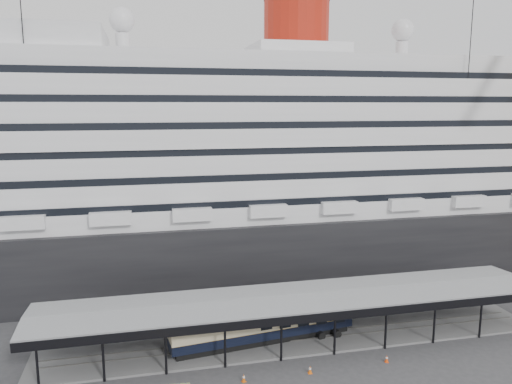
# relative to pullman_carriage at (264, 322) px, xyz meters

# --- Properties ---
(ground) EXTENTS (200.00, 200.00, 0.00)m
(ground) POSITION_rel_pullman_carriage_xyz_m (3.74, -5.00, -2.48)
(ground) COLOR #363638
(ground) RESTS_ON ground
(cruise_ship) EXTENTS (130.00, 30.00, 43.90)m
(cruise_ship) POSITION_rel_pullman_carriage_xyz_m (3.79, 27.00, 15.87)
(cruise_ship) COLOR black
(cruise_ship) RESTS_ON ground
(platform_canopy) EXTENTS (56.00, 9.18, 5.30)m
(platform_canopy) POSITION_rel_pullman_carriage_xyz_m (3.74, 0.00, -0.12)
(platform_canopy) COLOR slate
(platform_canopy) RESTS_ON ground
(pullman_carriage) EXTENTS (20.82, 5.37, 20.27)m
(pullman_carriage) POSITION_rel_pullman_carriage_xyz_m (0.00, 0.00, 0.00)
(pullman_carriage) COLOR black
(pullman_carriage) RESTS_ON ground
(traffic_cone_left) EXTENTS (0.51, 0.51, 0.77)m
(traffic_cone_left) POSITION_rel_pullman_carriage_xyz_m (-3.66, -7.11, -2.10)
(traffic_cone_left) COLOR #DB580C
(traffic_cone_left) RESTS_ON ground
(traffic_cone_mid) EXTENTS (0.43, 0.43, 0.79)m
(traffic_cone_mid) POSITION_rel_pullman_carriage_xyz_m (2.92, -7.07, -2.09)
(traffic_cone_mid) COLOR orange
(traffic_cone_mid) RESTS_ON ground
(traffic_cone_right) EXTENTS (0.50, 0.50, 0.76)m
(traffic_cone_right) POSITION_rel_pullman_carriage_xyz_m (11.22, -6.78, -2.10)
(traffic_cone_right) COLOR #F2480D
(traffic_cone_right) RESTS_ON ground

